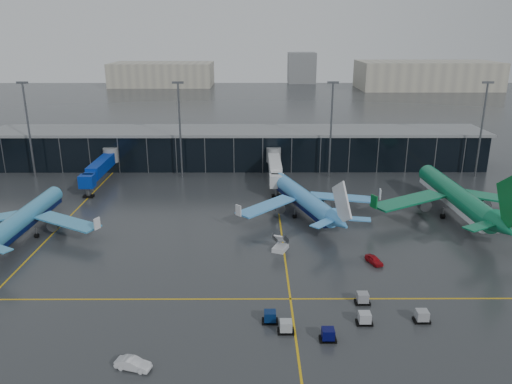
{
  "coord_description": "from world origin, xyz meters",
  "views": [
    {
      "loc": [
        4.62,
        -80.6,
        38.24
      ],
      "look_at": [
        5.0,
        18.0,
        6.0
      ],
      "focal_mm": 35.0,
      "sensor_mm": 36.0,
      "label": 1
    }
  ],
  "objects_px": {
    "airliner_aer_lingus": "(457,184)",
    "service_van_red": "(374,260)",
    "service_van_white": "(133,364)",
    "mobile_airstair": "(280,246)",
    "airliner_klm_near": "(303,188)",
    "baggage_carts": "(339,319)",
    "airliner_arkefly": "(24,206)"
  },
  "relations": [
    {
      "from": "airliner_aer_lingus",
      "to": "service_van_red",
      "type": "relative_size",
      "value": 11.6
    },
    {
      "from": "service_van_white",
      "to": "mobile_airstair",
      "type": "bearing_deg",
      "value": -14.37
    },
    {
      "from": "airliner_klm_near",
      "to": "airliner_aer_lingus",
      "type": "xyz_separation_m",
      "value": [
        32.59,
        -0.59,
        1.16
      ]
    },
    {
      "from": "baggage_carts",
      "to": "service_van_red",
      "type": "xyz_separation_m",
      "value": [
        8.94,
        18.36,
        -0.09
      ]
    },
    {
      "from": "airliner_aer_lingus",
      "to": "service_van_white",
      "type": "bearing_deg",
      "value": -139.71
    },
    {
      "from": "airliner_arkefly",
      "to": "service_van_white",
      "type": "bearing_deg",
      "value": -51.87
    },
    {
      "from": "airliner_klm_near",
      "to": "mobile_airstair",
      "type": "bearing_deg",
      "value": -125.39
    },
    {
      "from": "service_van_white",
      "to": "airliner_arkefly",
      "type": "bearing_deg",
      "value": 51.66
    },
    {
      "from": "airliner_klm_near",
      "to": "service_van_white",
      "type": "distance_m",
      "value": 57.91
    },
    {
      "from": "service_van_red",
      "to": "mobile_airstair",
      "type": "bearing_deg",
      "value": 139.55
    },
    {
      "from": "service_van_white",
      "to": "baggage_carts",
      "type": "bearing_deg",
      "value": -54.47
    },
    {
      "from": "baggage_carts",
      "to": "service_van_red",
      "type": "height_order",
      "value": "baggage_carts"
    },
    {
      "from": "airliner_klm_near",
      "to": "service_van_white",
      "type": "relative_size",
      "value": 8.78
    },
    {
      "from": "airliner_aer_lingus",
      "to": "service_van_red",
      "type": "bearing_deg",
      "value": -135.24
    },
    {
      "from": "airliner_klm_near",
      "to": "mobile_airstair",
      "type": "relative_size",
      "value": 10.02
    },
    {
      "from": "airliner_aer_lingus",
      "to": "service_van_red",
      "type": "xyz_separation_m",
      "value": [
        -22.56,
        -23.65,
        -6.34
      ]
    },
    {
      "from": "airliner_aer_lingus",
      "to": "baggage_carts",
      "type": "relative_size",
      "value": 1.98
    },
    {
      "from": "service_van_red",
      "to": "airliner_arkefly",
      "type": "bearing_deg",
      "value": 146.96
    },
    {
      "from": "airliner_aer_lingus",
      "to": "service_van_red",
      "type": "height_order",
      "value": "airliner_aer_lingus"
    },
    {
      "from": "airliner_klm_near",
      "to": "airliner_arkefly",
      "type": "bearing_deg",
      "value": 172.95
    },
    {
      "from": "mobile_airstair",
      "to": "service_van_white",
      "type": "bearing_deg",
      "value": -96.94
    },
    {
      "from": "mobile_airstair",
      "to": "baggage_carts",
      "type": "bearing_deg",
      "value": -51.04
    },
    {
      "from": "mobile_airstair",
      "to": "service_van_white",
      "type": "height_order",
      "value": "mobile_airstair"
    },
    {
      "from": "baggage_carts",
      "to": "mobile_airstair",
      "type": "distance_m",
      "value": 24.74
    },
    {
      "from": "baggage_carts",
      "to": "airliner_arkefly",
      "type": "bearing_deg",
      "value": 150.56
    },
    {
      "from": "service_van_red",
      "to": "airliner_aer_lingus",
      "type": "bearing_deg",
      "value": 24.85
    },
    {
      "from": "airliner_klm_near",
      "to": "service_van_red",
      "type": "distance_m",
      "value": 26.74
    },
    {
      "from": "baggage_carts",
      "to": "service_van_red",
      "type": "bearing_deg",
      "value": 64.04
    },
    {
      "from": "baggage_carts",
      "to": "service_van_white",
      "type": "relative_size",
      "value": 5.31
    },
    {
      "from": "airliner_klm_near",
      "to": "service_van_red",
      "type": "relative_size",
      "value": 9.68
    },
    {
      "from": "mobile_airstair",
      "to": "service_van_white",
      "type": "xyz_separation_m",
      "value": [
        -19.05,
        -33.25,
        -0.05
      ]
    },
    {
      "from": "baggage_carts",
      "to": "service_van_red",
      "type": "distance_m",
      "value": 20.42
    }
  ]
}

